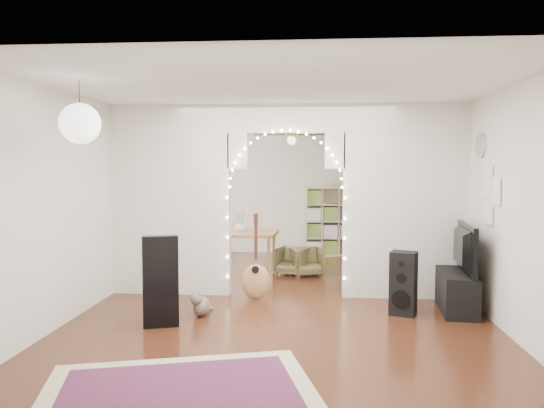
# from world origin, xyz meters

# --- Properties ---
(floor) EXTENTS (7.50, 7.50, 0.00)m
(floor) POSITION_xyz_m (0.00, 0.00, 0.00)
(floor) COLOR black
(floor) RESTS_ON ground
(ceiling) EXTENTS (5.00, 7.50, 0.02)m
(ceiling) POSITION_xyz_m (0.00, 0.00, 2.70)
(ceiling) COLOR white
(ceiling) RESTS_ON wall_back
(wall_back) EXTENTS (5.00, 0.02, 2.70)m
(wall_back) POSITION_xyz_m (0.00, 3.75, 1.35)
(wall_back) COLOR silver
(wall_back) RESTS_ON floor
(wall_front) EXTENTS (5.00, 0.02, 2.70)m
(wall_front) POSITION_xyz_m (0.00, -3.75, 1.35)
(wall_front) COLOR silver
(wall_front) RESTS_ON floor
(wall_left) EXTENTS (0.02, 7.50, 2.70)m
(wall_left) POSITION_xyz_m (-2.50, 0.00, 1.35)
(wall_left) COLOR silver
(wall_left) RESTS_ON floor
(wall_right) EXTENTS (0.02, 7.50, 2.70)m
(wall_right) POSITION_xyz_m (2.50, 0.00, 1.35)
(wall_right) COLOR silver
(wall_right) RESTS_ON floor
(divider_wall) EXTENTS (5.00, 0.20, 2.70)m
(divider_wall) POSITION_xyz_m (0.00, 0.00, 1.42)
(divider_wall) COLOR silver
(divider_wall) RESTS_ON floor
(fairy_lights) EXTENTS (1.64, 0.04, 1.60)m
(fairy_lights) POSITION_xyz_m (0.00, -0.13, 1.55)
(fairy_lights) COLOR #FFEABF
(fairy_lights) RESTS_ON divider_wall
(window) EXTENTS (0.04, 1.20, 1.40)m
(window) POSITION_xyz_m (-2.47, 1.80, 1.50)
(window) COLOR white
(window) RESTS_ON wall_left
(wall_clock) EXTENTS (0.03, 0.31, 0.31)m
(wall_clock) POSITION_xyz_m (2.48, -0.60, 2.10)
(wall_clock) COLOR white
(wall_clock) RESTS_ON wall_right
(picture_frames) EXTENTS (0.02, 0.50, 0.70)m
(picture_frames) POSITION_xyz_m (2.48, -1.00, 1.50)
(picture_frames) COLOR white
(picture_frames) RESTS_ON wall_right
(paper_lantern) EXTENTS (0.40, 0.40, 0.40)m
(paper_lantern) POSITION_xyz_m (-1.90, -2.40, 2.25)
(paper_lantern) COLOR white
(paper_lantern) RESTS_ON ceiling
(ceiling_fan) EXTENTS (1.10, 1.10, 0.30)m
(ceiling_fan) POSITION_xyz_m (0.00, 2.00, 2.40)
(ceiling_fan) COLOR #B1943B
(ceiling_fan) RESTS_ON ceiling
(area_rug) EXTENTS (2.56, 2.18, 0.02)m
(area_rug) POSITION_xyz_m (-0.69, -3.40, 0.01)
(area_rug) COLOR maroon
(area_rug) RESTS_ON floor
(guitar_case) EXTENTS (0.42, 0.25, 1.05)m
(guitar_case) POSITION_xyz_m (-1.35, -1.62, 0.53)
(guitar_case) COLOR black
(guitar_case) RESTS_ON floor
(acoustic_guitar) EXTENTS (0.42, 0.20, 1.01)m
(acoustic_guitar) POSITION_xyz_m (-0.40, -0.25, 0.44)
(acoustic_guitar) COLOR #AE7445
(acoustic_guitar) RESTS_ON floor
(tabby_cat) EXTENTS (0.30, 0.50, 0.33)m
(tabby_cat) POSITION_xyz_m (-0.99, -1.15, 0.13)
(tabby_cat) COLOR brown
(tabby_cat) RESTS_ON floor
(floor_speaker) EXTENTS (0.38, 0.35, 0.79)m
(floor_speaker) POSITION_xyz_m (1.50, -0.90, 0.39)
(floor_speaker) COLOR black
(floor_speaker) RESTS_ON floor
(media_console) EXTENTS (0.49, 1.03, 0.50)m
(media_console) POSITION_xyz_m (2.20, -0.69, 0.25)
(media_console) COLOR black
(media_console) RESTS_ON floor
(tv) EXTENTS (0.24, 1.08, 0.62)m
(tv) POSITION_xyz_m (2.20, -0.69, 0.81)
(tv) COLOR black
(tv) RESTS_ON media_console
(bookcase) EXTENTS (1.43, 0.58, 1.43)m
(bookcase) POSITION_xyz_m (0.92, 3.50, 0.71)
(bookcase) COLOR #C7B190
(bookcase) RESTS_ON floor
(dining_table) EXTENTS (1.24, 0.86, 0.76)m
(dining_table) POSITION_xyz_m (-0.82, 1.19, 0.68)
(dining_table) COLOR brown
(dining_table) RESTS_ON floor
(flower_vase) EXTENTS (0.19, 0.19, 0.19)m
(flower_vase) POSITION_xyz_m (-0.82, 1.19, 0.85)
(flower_vase) COLOR white
(flower_vase) RESTS_ON dining_table
(dining_chair_left) EXTENTS (0.65, 0.66, 0.47)m
(dining_chair_left) POSITION_xyz_m (0.03, 1.44, 0.24)
(dining_chair_left) COLOR brown
(dining_chair_left) RESTS_ON floor
(dining_chair_right) EXTENTS (0.62, 0.63, 0.47)m
(dining_chair_right) POSITION_xyz_m (0.28, 1.40, 0.23)
(dining_chair_right) COLOR brown
(dining_chair_right) RESTS_ON floor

